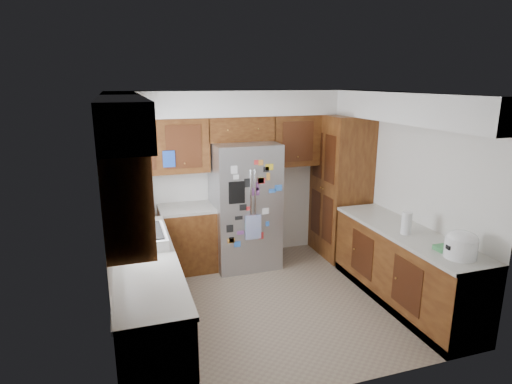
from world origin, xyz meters
TOP-DOWN VIEW (x-y plane):
  - floor at (0.00, 0.00)m, footprint 3.60×3.60m
  - room_shell at (-0.11, 0.36)m, footprint 3.64×3.24m
  - left_counter_run at (-1.36, 0.03)m, footprint 1.36×3.20m
  - right_counter_run at (1.50, -0.47)m, footprint 0.63×2.25m
  - pantry at (1.50, 1.15)m, footprint 0.60×0.90m
  - fridge at (-0.00, 1.20)m, footprint 0.90×0.79m
  - bridge_cabinet at (0.00, 1.43)m, footprint 0.96×0.34m
  - fridge_top_items at (-0.11, 1.40)m, footprint 0.60×0.32m
  - sink_assembly at (-1.50, 0.10)m, footprint 0.52×0.70m
  - left_counter_clutter at (-1.50, 0.82)m, footprint 0.37×0.82m
  - rice_cooker at (1.50, -1.29)m, footprint 0.32×0.31m
  - paper_towel at (1.41, -0.55)m, footprint 0.12×0.12m

SIDE VIEW (x-z plane):
  - floor at x=0.00m, z-range 0.00..0.00m
  - right_counter_run at x=1.50m, z-range -0.04..0.88m
  - left_counter_run at x=-1.36m, z-range -0.03..0.89m
  - fridge at x=0.00m, z-range 0.00..1.80m
  - sink_assembly at x=-1.50m, z-range 0.80..1.17m
  - paper_towel at x=1.41m, z-range 0.92..1.18m
  - left_counter_clutter at x=-1.50m, z-range 0.86..1.24m
  - rice_cooker at x=1.50m, z-range 0.93..1.20m
  - pantry at x=1.50m, z-range 0.00..2.15m
  - room_shell at x=-0.11m, z-range 0.56..3.08m
  - bridge_cabinet at x=0.00m, z-range 1.80..2.15m
  - fridge_top_items at x=-0.11m, z-range 2.14..2.41m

